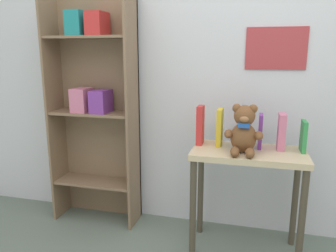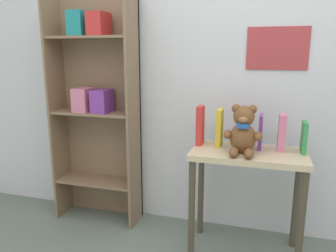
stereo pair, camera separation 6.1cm
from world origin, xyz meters
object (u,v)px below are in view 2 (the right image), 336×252
at_px(book_standing_yellow, 220,128).
at_px(book_standing_purple, 260,132).
at_px(book_standing_green, 304,137).
at_px(book_standing_blue, 240,130).
at_px(display_table, 247,171).
at_px(book_standing_red, 200,125).
at_px(book_standing_pink, 282,132).
at_px(teddy_bear, 243,132).
at_px(bookshelf_side, 96,101).

distance_m(book_standing_yellow, book_standing_purple, 0.25).
bearing_deg(book_standing_green, book_standing_blue, 177.88).
height_order(display_table, book_standing_red, book_standing_red).
xyz_separation_m(display_table, book_standing_red, (-0.31, 0.07, 0.25)).
relative_size(display_table, book_standing_red, 2.73).
bearing_deg(display_table, book_standing_purple, 50.20).
relative_size(book_standing_blue, book_standing_green, 1.17).
height_order(book_standing_purple, book_standing_pink, book_standing_pink).
height_order(book_standing_red, book_standing_purple, book_standing_red).
bearing_deg(book_standing_blue, teddy_bear, -80.19).
xyz_separation_m(book_standing_red, book_standing_pink, (0.50, 0.01, -0.01)).
height_order(display_table, book_standing_purple, book_standing_purple).
bearing_deg(book_standing_blue, book_standing_pink, -0.38).
bearing_deg(teddy_bear, bookshelf_side, 166.52).
height_order(display_table, teddy_bear, teddy_bear).
height_order(bookshelf_side, book_standing_purple, bookshelf_side).
distance_m(bookshelf_side, book_standing_pink, 1.31).
distance_m(bookshelf_side, display_table, 1.18).
bearing_deg(display_table, book_standing_yellow, 159.69).
bearing_deg(book_standing_blue, book_standing_red, 178.60).
distance_m(bookshelf_side, book_standing_yellow, 0.94).
distance_m(bookshelf_side, book_standing_blue, 1.06).
xyz_separation_m(book_standing_blue, book_standing_purple, (0.12, 0.00, -0.00)).
distance_m(book_standing_blue, book_standing_purple, 0.12).
distance_m(teddy_bear, book_standing_blue, 0.13).
height_order(bookshelf_side, display_table, bookshelf_side).
height_order(book_standing_yellow, book_standing_pink, book_standing_yellow).
bearing_deg(book_standing_blue, bookshelf_side, 171.09).
xyz_separation_m(book_standing_blue, book_standing_pink, (0.25, 0.01, 0.00)).
bearing_deg(teddy_bear, book_standing_red, 155.25).
bearing_deg(book_standing_pink, book_standing_green, -7.28).
relative_size(bookshelf_side, book_standing_blue, 7.60).
relative_size(bookshelf_side, display_table, 2.44).
height_order(book_standing_red, book_standing_pink, book_standing_red).
bearing_deg(teddy_bear, book_standing_purple, 53.62).
distance_m(teddy_bear, book_standing_green, 0.37).
xyz_separation_m(book_standing_yellow, book_standing_purple, (0.25, 0.01, -0.01)).
height_order(display_table, book_standing_green, book_standing_green).
height_order(teddy_bear, book_standing_blue, teddy_bear).
xyz_separation_m(display_table, book_standing_pink, (0.19, 0.08, 0.23)).
distance_m(teddy_bear, book_standing_purple, 0.17).
bearing_deg(book_standing_yellow, book_standing_red, -178.27).
relative_size(teddy_bear, book_standing_blue, 1.33).
bearing_deg(book_standing_purple, book_standing_green, -2.59).
xyz_separation_m(book_standing_yellow, book_standing_blue, (0.12, 0.00, -0.01)).
distance_m(teddy_bear, book_standing_red, 0.30).
xyz_separation_m(teddy_bear, book_standing_pink, (0.22, 0.14, -0.02)).
bearing_deg(teddy_bear, book_standing_green, 18.96).
xyz_separation_m(book_standing_pink, book_standing_green, (0.12, -0.02, -0.02)).
height_order(book_standing_blue, book_standing_pink, book_standing_pink).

